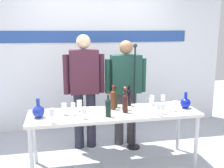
{
  "coord_description": "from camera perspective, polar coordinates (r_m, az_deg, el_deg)",
  "views": [
    {
      "loc": [
        -0.69,
        -3.18,
        1.78
      ],
      "look_at": [
        0.0,
        0.15,
        1.07
      ],
      "focal_mm": 42.69,
      "sensor_mm": 36.0,
      "label": 1
    }
  ],
  "objects": [
    {
      "name": "wine_glass_left_4",
      "position": [
        3.15,
        -6.0,
        -5.84
      ],
      "size": [
        0.07,
        0.07,
        0.13
      ],
      "color": "white",
      "rests_on": "display_table"
    },
    {
      "name": "wine_bottle_1",
      "position": [
        3.67,
        3.65,
        -2.75
      ],
      "size": [
        0.07,
        0.07,
        0.28
      ],
      "color": "black",
      "rests_on": "display_table"
    },
    {
      "name": "decanter_blue_right",
      "position": [
        3.69,
        15.45,
        -3.89
      ],
      "size": [
        0.14,
        0.14,
        0.22
      ],
      "color": "#0E1CB6",
      "rests_on": "display_table"
    },
    {
      "name": "wine_glass_left_0",
      "position": [
        3.33,
        -10.23,
        -4.8
      ],
      "size": [
        0.07,
        0.07,
        0.14
      ],
      "color": "white",
      "rests_on": "display_table"
    },
    {
      "name": "display_table",
      "position": [
        3.43,
        0.51,
        -6.99
      ],
      "size": [
        2.16,
        0.63,
        0.74
      ],
      "color": "silver",
      "rests_on": "ground"
    },
    {
      "name": "wine_glass_right_4",
      "position": [
        3.3,
        9.76,
        -4.83
      ],
      "size": [
        0.06,
        0.06,
        0.15
      ],
      "color": "white",
      "rests_on": "display_table"
    },
    {
      "name": "decanter_blue_left",
      "position": [
        3.3,
        -15.47,
        -5.62
      ],
      "size": [
        0.15,
        0.15,
        0.24
      ],
      "color": "#1D309E",
      "rests_on": "display_table"
    },
    {
      "name": "presenter_left",
      "position": [
        3.92,
        -5.96,
        -0.19
      ],
      "size": [
        0.6,
        0.22,
        1.7
      ],
      "color": "#252534",
      "rests_on": "ground"
    },
    {
      "name": "wine_glass_right_1",
      "position": [
        3.77,
        10.9,
        -2.97
      ],
      "size": [
        0.06,
        0.06,
        0.14
      ],
      "color": "white",
      "rests_on": "display_table"
    },
    {
      "name": "wine_bottle_0",
      "position": [
        3.5,
        0.23,
        -3.23
      ],
      "size": [
        0.07,
        0.07,
        0.32
      ],
      "color": "#532B16",
      "rests_on": "display_table"
    },
    {
      "name": "wine_glass_left_1",
      "position": [
        3.42,
        -7.01,
        -4.3
      ],
      "size": [
        0.07,
        0.07,
        0.15
      ],
      "color": "white",
      "rests_on": "display_table"
    },
    {
      "name": "wine_glass_left_3",
      "position": [
        3.06,
        -12.75,
        -6.05
      ],
      "size": [
        0.06,
        0.06,
        0.17
      ],
      "color": "white",
      "rests_on": "display_table"
    },
    {
      "name": "microphone_stand",
      "position": [
        3.99,
        4.73,
        -6.48
      ],
      "size": [
        0.2,
        0.2,
        1.58
      ],
      "color": "black",
      "rests_on": "ground"
    },
    {
      "name": "wine_glass_right_2",
      "position": [
        3.51,
        13.3,
        -4.2
      ],
      "size": [
        0.06,
        0.06,
        0.14
      ],
      "color": "white",
      "rests_on": "display_table"
    },
    {
      "name": "back_wall",
      "position": [
        4.79,
        -3.45,
        8.41
      ],
      "size": [
        4.76,
        0.11,
        3.0
      ],
      "color": "white",
      "rests_on": "ground"
    },
    {
      "name": "ground_plane",
      "position": [
        3.71,
        0.49,
        -16.93
      ],
      "size": [
        10.0,
        10.0,
        0.0
      ],
      "primitive_type": "plane",
      "color": "#AAAFBA"
    },
    {
      "name": "wine_glass_right_5",
      "position": [
        3.72,
        8.58,
        -3.06
      ],
      "size": [
        0.06,
        0.06,
        0.14
      ],
      "color": "white",
      "rests_on": "display_table"
    },
    {
      "name": "wine_glass_right_0",
      "position": [
        3.53,
        8.45,
        -3.74
      ],
      "size": [
        0.06,
        0.06,
        0.15
      ],
      "color": "white",
      "rests_on": "display_table"
    },
    {
      "name": "wine_glass_right_3",
      "position": [
        3.37,
        10.82,
        -4.78
      ],
      "size": [
        0.07,
        0.07,
        0.14
      ],
      "color": "white",
      "rests_on": "display_table"
    },
    {
      "name": "wine_bottle_3",
      "position": [
        3.21,
        -0.83,
        -4.93
      ],
      "size": [
        0.07,
        0.07,
        0.28
      ],
      "color": "black",
      "rests_on": "display_table"
    },
    {
      "name": "wine_bottle_5",
      "position": [
        3.59,
        0.66,
        -3.05
      ],
      "size": [
        0.07,
        0.07,
        0.28
      ],
      "color": "black",
      "rests_on": "display_table"
    },
    {
      "name": "wine_bottle_4",
      "position": [
        3.48,
        2.75,
        -3.39
      ],
      "size": [
        0.06,
        0.06,
        0.3
      ],
      "color": "black",
      "rests_on": "display_table"
    },
    {
      "name": "wine_bottle_2",
      "position": [
        3.36,
        2.85,
        -3.97
      ],
      "size": [
        0.07,
        0.07,
        0.32
      ],
      "color": "#331512",
      "rests_on": "display_table"
    },
    {
      "name": "presenter_right",
      "position": [
        4.04,
        2.95,
        -0.44
      ],
      "size": [
        0.64,
        0.22,
        1.61
      ],
      "color": "#353136",
      "rests_on": "ground"
    },
    {
      "name": "wine_glass_left_2",
      "position": [
        3.3,
        -8.33,
        -4.75
      ],
      "size": [
        0.06,
        0.06,
        0.15
      ],
      "color": "white",
      "rests_on": "display_table"
    }
  ]
}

